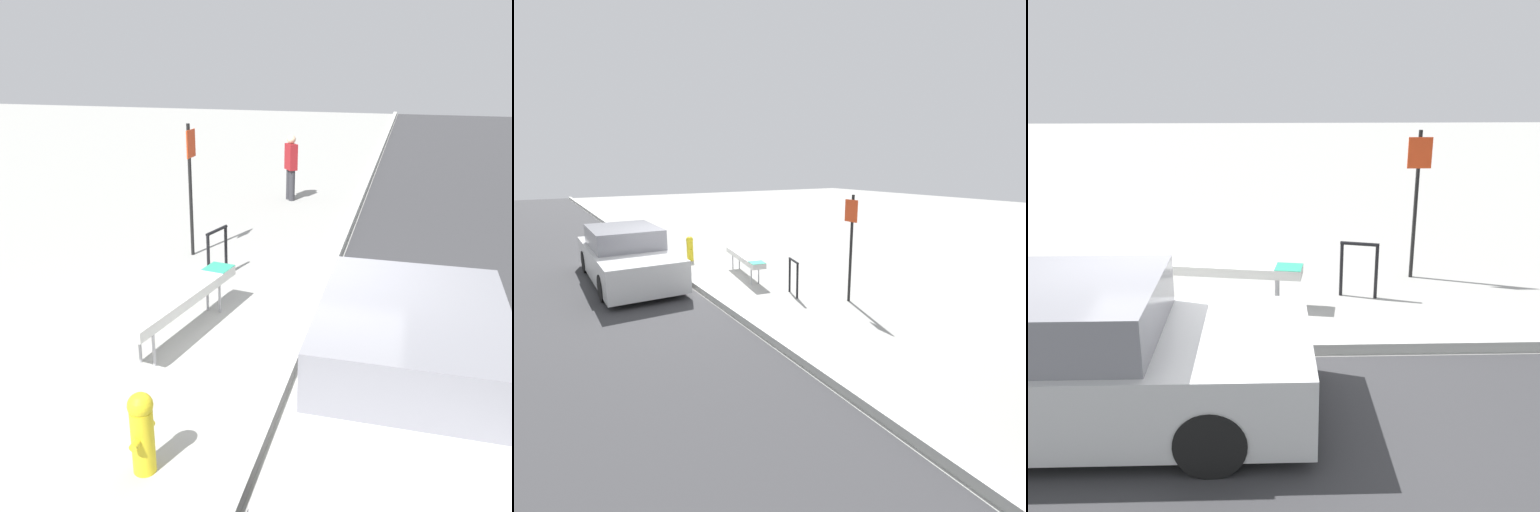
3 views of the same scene
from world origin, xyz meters
The scene contains 6 objects.
ground_plane centered at (0.00, 0.00, 0.00)m, with size 60.00×60.00×0.00m, color #9E9E99.
curb centered at (0.00, 0.00, 0.07)m, with size 60.00×0.20×0.13m.
bench centered at (0.35, 1.46, 0.52)m, with size 2.30×0.72×0.60m.
bike_rack centered at (2.30, 1.67, 0.50)m, with size 0.55×0.19×0.83m.
sign_post centered at (3.27, 2.46, 1.38)m, with size 0.36×0.08×2.30m.
parked_car_near centered at (-0.92, -1.28, 0.63)m, with size 4.53×1.80×1.36m.
Camera 3 is at (1.00, -5.99, 3.14)m, focal length 40.00 mm.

